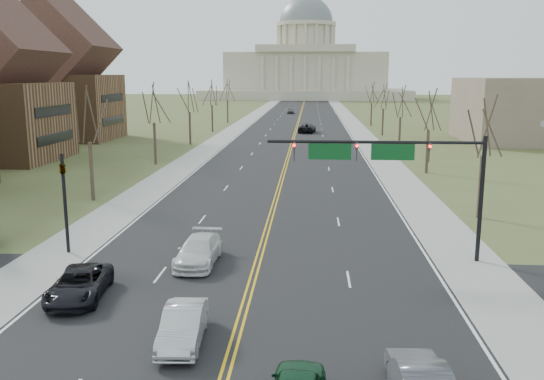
# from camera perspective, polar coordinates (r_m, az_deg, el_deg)

# --- Properties ---
(ground) EXTENTS (600.00, 600.00, 0.00)m
(ground) POSITION_cam_1_polar(r_m,az_deg,el_deg) (21.63, -4.64, -17.66)
(ground) COLOR #4F5329
(ground) RESTS_ON ground
(road) EXTENTS (20.00, 380.00, 0.01)m
(road) POSITION_cam_1_polar(r_m,az_deg,el_deg) (129.15, 2.60, 6.68)
(road) COLOR black
(road) RESTS_ON ground
(cross_road) EXTENTS (120.00, 14.00, 0.01)m
(cross_road) POSITION_cam_1_polar(r_m,az_deg,el_deg) (26.98, -2.73, -11.50)
(cross_road) COLOR black
(cross_road) RESTS_ON ground
(sidewalk_left) EXTENTS (4.00, 380.00, 0.03)m
(sidewalk_left) POSITION_cam_1_polar(r_m,az_deg,el_deg) (129.98, -2.74, 6.71)
(sidewalk_left) COLOR gray
(sidewalk_left) RESTS_ON ground
(sidewalk_right) EXTENTS (4.00, 380.00, 0.03)m
(sidewalk_right) POSITION_cam_1_polar(r_m,az_deg,el_deg) (129.44, 7.95, 6.60)
(sidewalk_right) COLOR gray
(sidewalk_right) RESTS_ON ground
(center_line) EXTENTS (0.42, 380.00, 0.01)m
(center_line) POSITION_cam_1_polar(r_m,az_deg,el_deg) (129.15, 2.60, 6.68)
(center_line) COLOR gold
(center_line) RESTS_ON road
(edge_line_left) EXTENTS (0.15, 380.00, 0.01)m
(edge_line_left) POSITION_cam_1_polar(r_m,az_deg,el_deg) (129.75, -1.76, 6.71)
(edge_line_left) COLOR silver
(edge_line_left) RESTS_ON road
(edge_line_right) EXTENTS (0.15, 380.00, 0.01)m
(edge_line_right) POSITION_cam_1_polar(r_m,az_deg,el_deg) (129.30, 6.97, 6.62)
(edge_line_right) COLOR silver
(edge_line_right) RESTS_ON road
(capitol) EXTENTS (90.00, 60.00, 50.00)m
(capitol) POSITION_cam_1_polar(r_m,az_deg,el_deg) (268.65, 3.34, 12.12)
(capitol) COLOR #B7B398
(capitol) RESTS_ON ground
(signal_mast) EXTENTS (12.12, 0.44, 7.20)m
(signal_mast) POSITION_cam_1_polar(r_m,az_deg,el_deg) (32.85, 11.75, 2.86)
(signal_mast) COLOR black
(signal_mast) RESTS_ON ground
(signal_left) EXTENTS (0.32, 0.36, 6.00)m
(signal_left) POSITION_cam_1_polar(r_m,az_deg,el_deg) (35.93, -19.89, -0.19)
(signal_left) COLOR black
(signal_left) RESTS_ON ground
(tree_r_0) EXTENTS (3.74, 3.74, 8.50)m
(tree_r_0) POSITION_cam_1_polar(r_m,az_deg,el_deg) (44.68, 20.31, 5.60)
(tree_r_0) COLOR #3E2C24
(tree_r_0) RESTS_ON ground
(tree_l_0) EXTENTS (3.96, 3.96, 9.00)m
(tree_l_0) POSITION_cam_1_polar(r_m,az_deg,el_deg) (50.33, -17.74, 6.78)
(tree_l_0) COLOR #3E2C24
(tree_l_0) RESTS_ON ground
(tree_r_1) EXTENTS (3.74, 3.74, 8.50)m
(tree_r_1) POSITION_cam_1_polar(r_m,az_deg,el_deg) (64.06, 15.33, 7.43)
(tree_r_1) COLOR #3E2C24
(tree_r_1) RESTS_ON ground
(tree_l_1) EXTENTS (3.96, 3.96, 9.00)m
(tree_l_1) POSITION_cam_1_polar(r_m,az_deg,el_deg) (69.29, -11.67, 8.19)
(tree_l_1) COLOR #3E2C24
(tree_l_1) RESTS_ON ground
(tree_r_2) EXTENTS (3.74, 3.74, 8.50)m
(tree_r_2) POSITION_cam_1_polar(r_m,az_deg,el_deg) (83.73, 12.65, 8.38)
(tree_r_2) COLOR #3E2C24
(tree_r_2) RESTS_ON ground
(tree_l_2) EXTENTS (3.96, 3.96, 9.00)m
(tree_l_2) POSITION_cam_1_polar(r_m,az_deg,el_deg) (88.70, -8.21, 8.94)
(tree_l_2) COLOR #3E2C24
(tree_l_2) RESTS_ON ground
(tree_r_3) EXTENTS (3.74, 3.74, 8.50)m
(tree_r_3) POSITION_cam_1_polar(r_m,az_deg,el_deg) (103.53, 11.00, 8.96)
(tree_r_3) COLOR #3E2C24
(tree_r_3) RESTS_ON ground
(tree_l_3) EXTENTS (3.96, 3.96, 9.00)m
(tree_l_3) POSITION_cam_1_polar(r_m,az_deg,el_deg) (108.33, -5.99, 9.41)
(tree_l_3) COLOR #3E2C24
(tree_l_3) RESTS_ON ground
(tree_r_4) EXTENTS (3.74, 3.74, 8.50)m
(tree_r_4) POSITION_cam_1_polar(r_m,az_deg,el_deg) (123.40, 9.87, 9.35)
(tree_r_4) COLOR #3E2C24
(tree_r_4) RESTS_ON ground
(tree_l_4) EXTENTS (3.96, 3.96, 9.00)m
(tree_l_4) POSITION_cam_1_polar(r_m,az_deg,el_deg) (128.08, -4.45, 9.73)
(tree_l_4) COLOR #3E2C24
(tree_l_4) RESTS_ON ground
(bldg_left_far) EXTENTS (17.10, 14.28, 23.25)m
(bldg_left_far) POSITION_cam_1_polar(r_m,az_deg,el_deg) (101.34, -20.26, 10.13)
(bldg_left_far) COLOR brown
(bldg_left_far) RESTS_ON ground
(car_sb_inner_lead) EXTENTS (1.80, 4.49, 1.45)m
(car_sb_inner_lead) POSITION_cam_1_polar(r_m,az_deg,el_deg) (23.64, -8.80, -13.12)
(car_sb_inner_lead) COLOR #B2B4BA
(car_sb_inner_lead) RESTS_ON road
(car_sb_outer_lead) EXTENTS (2.87, 5.27, 1.40)m
(car_sb_outer_lead) POSITION_cam_1_polar(r_m,az_deg,el_deg) (29.16, -18.56, -8.83)
(car_sb_outer_lead) COLOR black
(car_sb_outer_lead) RESTS_ON road
(car_sb_inner_second) EXTENTS (2.22, 5.23, 1.50)m
(car_sb_inner_second) POSITION_cam_1_polar(r_m,az_deg,el_deg) (32.76, -7.28, -5.99)
(car_sb_inner_second) COLOR silver
(car_sb_inner_second) RESTS_ON road
(car_far_nb) EXTENTS (3.43, 6.29, 1.67)m
(car_far_nb) POSITION_cam_1_polar(r_m,az_deg,el_deg) (106.96, 3.50, 6.16)
(car_far_nb) COLOR black
(car_far_nb) RESTS_ON road
(car_far_sb) EXTENTS (2.11, 4.70, 1.57)m
(car_far_sb) POSITION_cam_1_polar(r_m,az_deg,el_deg) (159.29, 1.84, 7.85)
(car_far_sb) COLOR #575A60
(car_far_sb) RESTS_ON road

